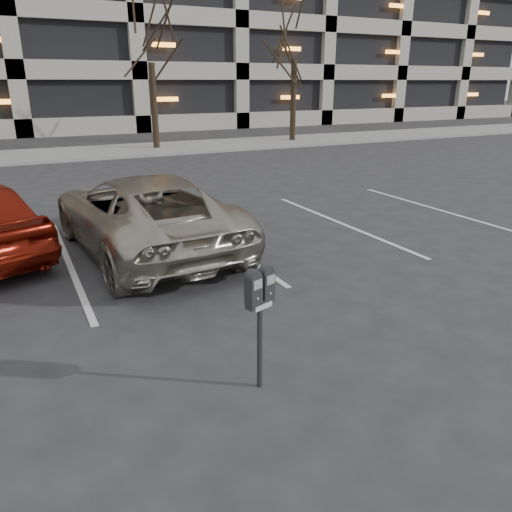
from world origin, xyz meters
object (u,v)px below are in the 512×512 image
at_px(parking_meter, 260,299).
at_px(suv_silver, 144,213).
at_px(tree_d, 296,4).
at_px(tree_c, 148,4).

bearing_deg(parking_meter, suv_silver, 70.65).
xyz_separation_m(tree_d, suv_silver, (-11.04, -13.63, -5.60)).
height_order(tree_d, suv_silver, tree_d).
distance_m(tree_c, suv_silver, 15.13).
xyz_separation_m(parking_meter, suv_silver, (0.09, 4.73, -0.27)).
bearing_deg(suv_silver, tree_c, -110.93).
height_order(parking_meter, suv_silver, suv_silver).
relative_size(tree_d, suv_silver, 1.69).
bearing_deg(tree_d, suv_silver, -129.00).
distance_m(tree_d, parking_meter, 22.12).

